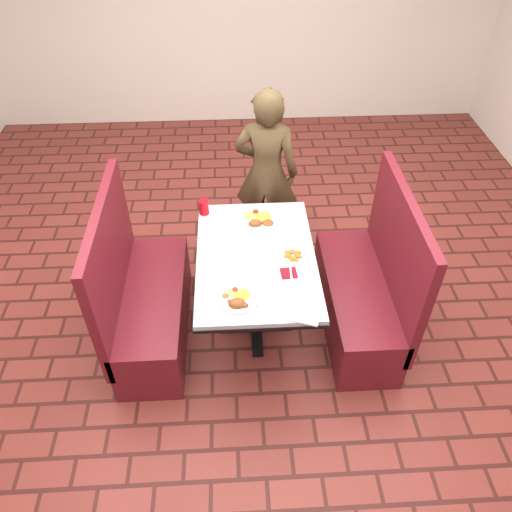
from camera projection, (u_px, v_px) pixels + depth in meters
name	position (u px, v px, depth m)	size (l,w,h in m)	color
room	(256.00, 89.00, 2.58)	(7.00, 7.04, 2.82)	maroon
dining_table	(256.00, 266.00, 3.42)	(0.81, 1.21, 0.75)	#B1B4B6
booth_bench_left	(146.00, 303.00, 3.61)	(0.47, 1.20, 1.17)	maroon
booth_bench_right	(364.00, 295.00, 3.67)	(0.47, 1.20, 1.17)	maroon
diner_person	(266.00, 173.00, 4.15)	(0.54, 0.35, 1.47)	brown
near_dinner_plate	(238.00, 297.00, 3.04)	(0.24, 0.24, 0.07)	white
far_dinner_plate	(259.00, 218.00, 3.62)	(0.29, 0.29, 0.08)	white
plantain_plate	(293.00, 256.00, 3.34)	(0.18, 0.18, 0.03)	white
maroon_napkin	(289.00, 273.00, 3.23)	(0.11, 0.11, 0.00)	maroon
spoon_utensil	(291.00, 273.00, 3.23)	(0.01, 0.14, 0.00)	silver
red_tumbler	(204.00, 207.00, 3.68)	(0.07, 0.07, 0.11)	red
paper_napkin	(302.00, 313.00, 2.97)	(0.22, 0.16, 0.01)	white
knife_utensil	(251.00, 297.00, 3.06)	(0.01, 0.17, 0.00)	#BBBBC0
fork_utensil	(244.00, 298.00, 3.05)	(0.01, 0.14, 0.00)	silver
lettuce_shreds	(261.00, 250.00, 3.40)	(0.28, 0.32, 0.00)	#94B94A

